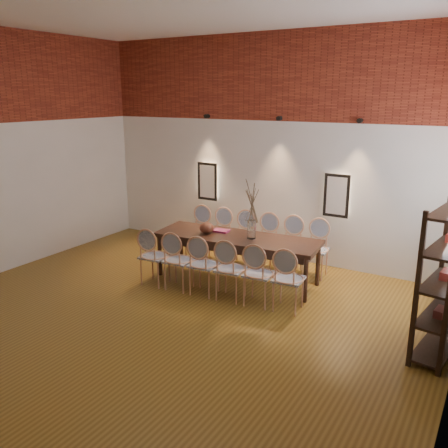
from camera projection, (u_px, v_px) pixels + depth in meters
The scene contains 26 objects.
floor at pixel (149, 330), 6.17m from camera, with size 7.00×7.00×0.02m, color brown.
wall_back at pixel (271, 149), 8.56m from camera, with size 7.00×0.10×4.00m, color silver.
brick_band_back at pixel (271, 76), 8.17m from camera, with size 7.00×0.02×1.50m, color maroon.
niche_left at pixel (208, 181), 9.31m from camera, with size 0.36×0.06×0.66m, color #FFEAC6.
niche_right at pixel (337, 195), 8.02m from camera, with size 0.36×0.06×0.66m, color #FFEAC6.
spot_fixture_left at pixel (207, 116), 8.96m from camera, with size 0.08×0.08×0.10m, color black.
spot_fixture_mid at pixel (279, 118), 8.21m from camera, with size 0.08×0.08×0.10m, color black.
spot_fixture_right at pixel (360, 121), 7.51m from camera, with size 0.08×0.08×0.10m, color black.
dining_table at pixel (237, 258), 7.71m from camera, with size 2.67×0.86×0.75m, color #341C14.
chair_near_a at pixel (155, 256), 7.54m from camera, with size 0.44×0.44×0.94m, color tan, non-canonical shape.
chair_near_b at pixel (179, 260), 7.35m from camera, with size 0.44×0.44×0.94m, color tan, non-canonical shape.
chair_near_c at pixel (204, 264), 7.16m from camera, with size 0.44×0.44×0.94m, color tan, non-canonical shape.
chair_near_d at pixel (231, 269), 6.98m from camera, with size 0.44×0.44×0.94m, color tan, non-canonical shape.
chair_near_e at pixel (259, 274), 6.79m from camera, with size 0.44×0.44×0.94m, color tan, non-canonical shape.
chair_near_f at pixel (289, 279), 6.61m from camera, with size 0.44×0.44×0.94m, color tan, non-canonical shape.
chair_far_a at pixel (198, 233), 8.77m from camera, with size 0.44×0.44×0.94m, color tan, non-canonical shape.
chair_far_b at pixel (219, 236), 8.58m from camera, with size 0.44×0.44×0.94m, color tan, non-canonical shape.
chair_far_c at pixel (242, 239), 8.40m from camera, with size 0.44×0.44×0.94m, color tan, non-canonical shape.
chair_far_d at pixel (265, 243), 8.21m from camera, with size 0.44×0.44×0.94m, color tan, non-canonical shape.
chair_far_e at pixel (290, 246), 8.03m from camera, with size 0.44×0.44×0.94m, color tan, non-canonical shape.
chair_far_f at pixel (315, 250), 7.84m from camera, with size 0.44×0.44×0.94m, color tan, non-canonical shape.
vase at pixel (251, 229), 7.47m from camera, with size 0.14×0.14×0.30m, color silver.
dried_branches at pixel (252, 201), 7.35m from camera, with size 0.50×0.50×0.70m, color brown, non-canonical shape.
bowl at pixel (207, 228), 7.76m from camera, with size 0.24×0.24×0.18m, color #562818.
book at pixel (221, 231), 7.87m from camera, with size 0.26×0.18×0.03m, color #9D2B60.
shelving_rack at pixel (445, 282), 5.36m from camera, with size 0.38×1.00×1.80m, color black, non-canonical shape.
Camera 1 is at (3.72, -4.27, 2.97)m, focal length 38.00 mm.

